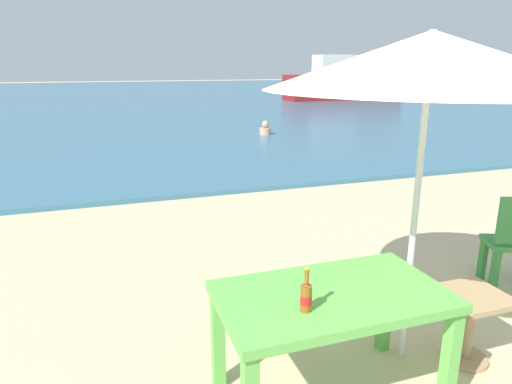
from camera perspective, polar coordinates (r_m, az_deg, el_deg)
ground_plane at (r=3.64m, az=24.52°, el=-21.03°), size 120.00×120.00×0.00m
sea_water at (r=32.17m, az=-15.22°, el=11.55°), size 120.00×50.00×0.08m
picnic_table_green at (r=2.93m, az=9.44°, el=-14.14°), size 1.40×0.80×0.76m
beer_bottle_amber at (r=2.61m, az=6.30°, el=-12.79°), size 0.07×0.07×0.26m
patio_umbrella at (r=3.13m, az=21.00°, el=15.11°), size 2.10×2.10×2.30m
side_table_wood at (r=3.71m, az=25.29°, el=-13.99°), size 0.44×0.44×0.54m
swimmer_person at (r=13.57m, az=1.17°, el=7.88°), size 0.34×0.34×0.41m
boat_cargo_ship at (r=27.79m, az=10.68°, el=13.20°), size 6.94×1.89×2.52m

